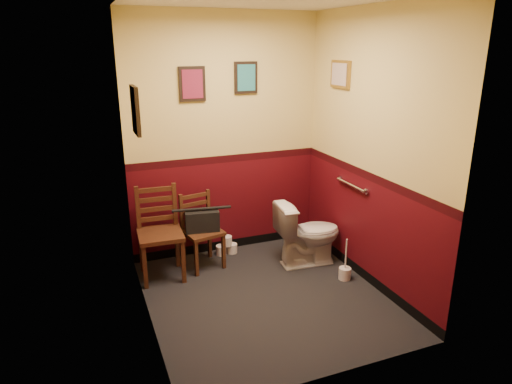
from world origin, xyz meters
The scene contains 16 objects.
floor centered at (0.00, 0.00, 0.00)m, with size 2.20×2.40×0.00m, color black.
wall_back centered at (0.00, 1.20, 1.35)m, with size 2.20×2.70×0.00m, color #46080F.
wall_front centered at (0.00, -1.20, 1.35)m, with size 2.20×2.70×0.00m, color #46080F.
wall_left centered at (-1.10, 0.00, 1.35)m, with size 2.40×2.70×0.00m, color #46080F.
wall_right centered at (1.10, 0.00, 1.35)m, with size 2.40×2.70×0.00m, color #46080F.
grab_bar centered at (1.07, 0.25, 0.95)m, with size 0.05×0.56×0.06m.
framed_print_back_a centered at (-0.35, 1.18, 1.95)m, with size 0.28×0.04×0.36m.
framed_print_back_b centered at (0.25, 1.18, 2.00)m, with size 0.26×0.04×0.34m.
framed_print_left centered at (-1.08, 0.10, 1.85)m, with size 0.04×0.30×0.38m.
framed_print_right centered at (1.08, 0.60, 2.05)m, with size 0.04×0.34×0.28m.
toilet centered at (0.72, 0.50, 0.35)m, with size 0.40×0.72×0.71m, color white.
toilet_brush centered at (0.91, 0.02, 0.07)m, with size 0.13×0.13×0.45m.
chair_left centered at (-0.85, 0.82, 0.48)m, with size 0.47×0.47×0.96m.
chair_right centered at (-0.39, 0.89, 0.41)m, with size 0.45×0.45×0.82m.
handbag centered at (-0.38, 0.86, 0.54)m, with size 0.38×0.23×0.26m.
tp_stack centered at (-0.05, 1.06, 0.09)m, with size 0.26×0.13×0.22m.
Camera 1 is at (-1.53, -3.60, 2.34)m, focal length 32.00 mm.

